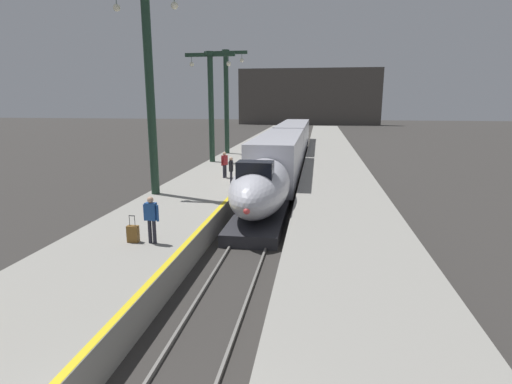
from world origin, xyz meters
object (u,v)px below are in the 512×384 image
Objects in this scene: station_column_far at (211,96)px; station_column_mid at (149,76)px; highspeed_train_main at (286,149)px; rolling_suitcase at (133,234)px; passenger_near_edge at (151,216)px; passenger_mid_platform at (225,163)px; station_column_distant at (226,93)px; passenger_far_waiting at (231,169)px.

station_column_mid is at bearing -90.00° from station_column_far.
rolling_suitcase is at bearing -99.67° from highspeed_train_main.
rolling_suitcase is at bearing -83.44° from station_column_far.
passenger_near_edge is 1.72× the size of rolling_suitcase.
passenger_near_edge is 1.00× the size of passenger_mid_platform.
station_column_mid is 9.71m from rolling_suitcase.
station_column_distant is 13.54m from passenger_mid_platform.
rolling_suitcase is (-0.42, -12.53, -0.69)m from passenger_mid_platform.
rolling_suitcase is (2.23, -24.96, -5.37)m from station_column_distant.
highspeed_train_main reaches higher than passenger_near_edge.
station_column_distant reaches higher than rolling_suitcase.
station_column_far reaches higher than highspeed_train_main.
station_column_far is at bearing 90.00° from station_column_mid.
highspeed_train_main is 7.67m from station_column_far.
highspeed_train_main is 16.20m from station_column_mid.
highspeed_train_main is at bearing -30.02° from station_column_distant.
station_column_mid is at bearing -90.00° from station_column_distant.
station_column_distant is (-5.90, 3.41, 4.81)m from highspeed_train_main.
passenger_far_waiting is (3.58, 2.81, -5.17)m from station_column_mid.
station_column_far is 10.73m from passenger_far_waiting.
passenger_far_waiting is at bearing 82.46° from rolling_suitcase.
passenger_far_waiting is (3.58, -14.73, -4.69)m from station_column_distant.
station_column_mid is at bearing 106.73° from rolling_suitcase.
rolling_suitcase is (-3.67, -21.55, -0.56)m from highspeed_train_main.
station_column_distant is at bearing 149.98° from highspeed_train_main.
station_column_distant is 25.63m from rolling_suitcase.
passenger_far_waiting is at bearing -68.64° from station_column_far.
station_column_mid reaches higher than passenger_far_waiting.
station_column_far is at bearing -90.00° from station_column_distant.
passenger_mid_platform is at bearing -68.88° from station_column_far.
station_column_mid is 6.14× the size of passenger_near_edge.
passenger_near_edge is (-2.94, -21.55, 0.12)m from highspeed_train_main.
rolling_suitcase is at bearing -84.90° from station_column_distant.
highspeed_train_main is 21.76m from passenger_near_edge.
passenger_mid_platform is at bearing 88.08° from rolling_suitcase.
station_column_far is 5.15× the size of passenger_mid_platform.
passenger_mid_platform is (2.65, 5.12, -5.17)m from station_column_mid.
passenger_mid_platform is 2.48m from passenger_far_waiting.
passenger_mid_platform is at bearing 91.39° from passenger_near_edge.
station_column_mid is 7.74m from passenger_mid_platform.
passenger_mid_platform is at bearing -77.96° from station_column_distant.
passenger_mid_platform is 12.56m from rolling_suitcase.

